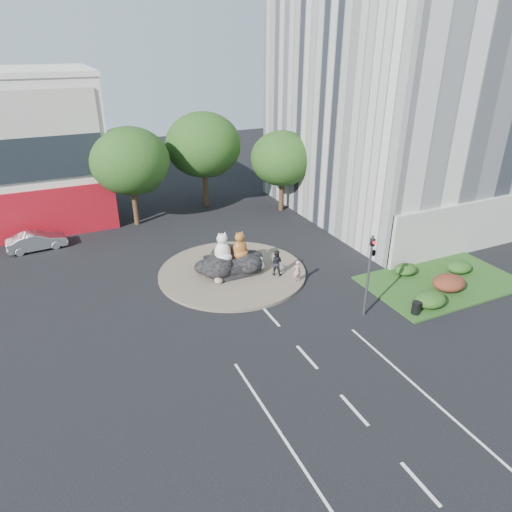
{
  "coord_description": "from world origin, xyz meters",
  "views": [
    {
      "loc": [
        -10.13,
        -15.77,
        14.52
      ],
      "look_at": [
        0.89,
        8.04,
        2.0
      ],
      "focal_mm": 32.0,
      "sensor_mm": 36.0,
      "label": 1
    }
  ],
  "objects_px": {
    "parked_car": "(37,241)",
    "litter_bin": "(416,308)",
    "cat_tabby": "(240,245)",
    "kitten_calico": "(218,276)",
    "kitten_white": "(261,263)",
    "cat_white": "(222,247)",
    "pedestrian_pink": "(297,271)",
    "pedestrian_dark": "(276,263)"
  },
  "relations": [
    {
      "from": "parked_car",
      "to": "litter_bin",
      "type": "height_order",
      "value": "parked_car"
    },
    {
      "from": "cat_tabby",
      "to": "kitten_calico",
      "type": "distance_m",
      "value": 2.69
    },
    {
      "from": "kitten_white",
      "to": "litter_bin",
      "type": "height_order",
      "value": "kitten_white"
    },
    {
      "from": "cat_white",
      "to": "kitten_white",
      "type": "distance_m",
      "value": 3.04
    },
    {
      "from": "cat_tabby",
      "to": "litter_bin",
      "type": "relative_size",
      "value": 2.58
    },
    {
      "from": "parked_car",
      "to": "litter_bin",
      "type": "bearing_deg",
      "value": -138.72
    },
    {
      "from": "cat_white",
      "to": "litter_bin",
      "type": "relative_size",
      "value": 2.78
    },
    {
      "from": "cat_white",
      "to": "pedestrian_pink",
      "type": "distance_m",
      "value": 5.14
    },
    {
      "from": "kitten_white",
      "to": "pedestrian_dark",
      "type": "relative_size",
      "value": 0.5
    },
    {
      "from": "cat_white",
      "to": "kitten_calico",
      "type": "distance_m",
      "value": 1.98
    },
    {
      "from": "cat_tabby",
      "to": "pedestrian_pink",
      "type": "bearing_deg",
      "value": -52.2
    },
    {
      "from": "parked_car",
      "to": "cat_white",
      "type": "bearing_deg",
      "value": -135.83
    },
    {
      "from": "pedestrian_dark",
      "to": "parked_car",
      "type": "distance_m",
      "value": 18.5
    },
    {
      "from": "cat_white",
      "to": "kitten_white",
      "type": "relative_size",
      "value": 2.33
    },
    {
      "from": "cat_white",
      "to": "parked_car",
      "type": "distance_m",
      "value": 15.09
    },
    {
      "from": "pedestrian_pink",
      "to": "parked_car",
      "type": "bearing_deg",
      "value": -37.75
    },
    {
      "from": "cat_tabby",
      "to": "pedestrian_dark",
      "type": "xyz_separation_m",
      "value": [
        1.89,
        -1.68,
        -0.98
      ]
    },
    {
      "from": "kitten_white",
      "to": "pedestrian_dark",
      "type": "height_order",
      "value": "pedestrian_dark"
    },
    {
      "from": "kitten_white",
      "to": "cat_white",
      "type": "bearing_deg",
      "value": 163.95
    },
    {
      "from": "cat_white",
      "to": "pedestrian_pink",
      "type": "xyz_separation_m",
      "value": [
        3.93,
        -3.09,
        -1.19
      ]
    },
    {
      "from": "cat_white",
      "to": "pedestrian_pink",
      "type": "height_order",
      "value": "cat_white"
    },
    {
      "from": "kitten_calico",
      "to": "pedestrian_pink",
      "type": "height_order",
      "value": "pedestrian_pink"
    },
    {
      "from": "cat_tabby",
      "to": "kitten_white",
      "type": "distance_m",
      "value": 2.02
    },
    {
      "from": "pedestrian_dark",
      "to": "parked_car",
      "type": "bearing_deg",
      "value": -1.19
    },
    {
      "from": "pedestrian_pink",
      "to": "pedestrian_dark",
      "type": "height_order",
      "value": "pedestrian_dark"
    },
    {
      "from": "cat_tabby",
      "to": "cat_white",
      "type": "bearing_deg",
      "value": 177.9
    },
    {
      "from": "kitten_calico",
      "to": "parked_car",
      "type": "distance_m",
      "value": 15.25
    },
    {
      "from": "kitten_calico",
      "to": "pedestrian_dark",
      "type": "distance_m",
      "value": 3.97
    },
    {
      "from": "litter_bin",
      "to": "parked_car",
      "type": "bearing_deg",
      "value": 135.65
    },
    {
      "from": "kitten_calico",
      "to": "parked_car",
      "type": "bearing_deg",
      "value": 134.6
    },
    {
      "from": "kitten_white",
      "to": "litter_bin",
      "type": "distance_m",
      "value": 10.51
    },
    {
      "from": "kitten_calico",
      "to": "pedestrian_pink",
      "type": "bearing_deg",
      "value": -21.58
    },
    {
      "from": "cat_white",
      "to": "litter_bin",
      "type": "xyz_separation_m",
      "value": [
        8.36,
        -9.23,
        -1.65
      ]
    },
    {
      "from": "cat_tabby",
      "to": "litter_bin",
      "type": "bearing_deg",
      "value": -55.39
    },
    {
      "from": "kitten_calico",
      "to": "pedestrian_dark",
      "type": "relative_size",
      "value": 0.58
    },
    {
      "from": "cat_tabby",
      "to": "kitten_calico",
      "type": "height_order",
      "value": "cat_tabby"
    },
    {
      "from": "pedestrian_pink",
      "to": "litter_bin",
      "type": "height_order",
      "value": "pedestrian_pink"
    },
    {
      "from": "pedestrian_dark",
      "to": "kitten_white",
      "type": "bearing_deg",
      "value": -28.55
    },
    {
      "from": "pedestrian_dark",
      "to": "litter_bin",
      "type": "relative_size",
      "value": 2.38
    },
    {
      "from": "kitten_calico",
      "to": "kitten_white",
      "type": "height_order",
      "value": "kitten_calico"
    },
    {
      "from": "cat_tabby",
      "to": "pedestrian_dark",
      "type": "relative_size",
      "value": 1.09
    },
    {
      "from": "pedestrian_dark",
      "to": "cat_tabby",
      "type": "bearing_deg",
      "value": -3.94
    }
  ]
}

